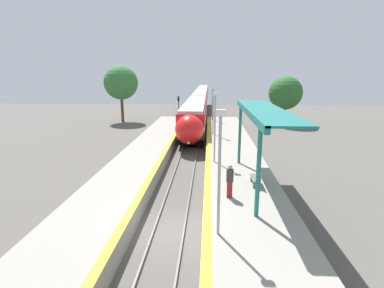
% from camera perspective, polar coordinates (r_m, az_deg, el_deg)
% --- Properties ---
extents(ground_plane, '(120.00, 120.00, 0.00)m').
position_cam_1_polar(ground_plane, '(14.96, -4.40, -16.28)').
color(ground_plane, '#56514C').
extents(rail_left, '(0.08, 90.00, 0.15)m').
position_cam_1_polar(rail_left, '(15.03, -7.23, -15.87)').
color(rail_left, slate).
rests_on(rail_left, ground_plane).
extents(rail_right, '(0.08, 90.00, 0.15)m').
position_cam_1_polar(rail_right, '(14.85, -1.54, -16.14)').
color(rail_right, slate).
rests_on(rail_right, ground_plane).
extents(train, '(2.84, 71.12, 3.81)m').
position_cam_1_polar(train, '(61.94, 1.59, 8.45)').
color(train, black).
rests_on(train, ground_plane).
extents(platform_right, '(4.43, 64.00, 1.03)m').
position_cam_1_polar(platform_right, '(14.74, 11.03, -14.73)').
color(platform_right, gray).
rests_on(platform_right, ground_plane).
extents(platform_left, '(3.83, 64.00, 1.03)m').
position_cam_1_polar(platform_left, '(15.56, -17.82, -13.57)').
color(platform_left, gray).
rests_on(platform_left, ground_plane).
extents(platform_bench, '(0.44, 1.46, 0.89)m').
position_cam_1_polar(platform_bench, '(17.91, 12.19, -6.22)').
color(platform_bench, '#4C6B4C').
rests_on(platform_bench, platform_right).
extents(person_waiting, '(0.36, 0.24, 1.79)m').
position_cam_1_polar(person_waiting, '(15.79, 7.21, -6.88)').
color(person_waiting, maroon).
rests_on(person_waiting, platform_right).
extents(railway_signal, '(0.28, 0.28, 4.19)m').
position_cam_1_polar(railway_signal, '(43.57, -2.57, 6.93)').
color(railway_signal, '#59595E').
rests_on(railway_signal, ground_plane).
extents(lamppost_near, '(0.36, 0.20, 5.06)m').
position_cam_1_polar(lamppost_near, '(11.58, 5.25, -4.05)').
color(lamppost_near, '#9E9EA3').
rests_on(lamppost_near, platform_right).
extents(lamppost_mid, '(0.36, 0.20, 5.06)m').
position_cam_1_polar(lamppost_mid, '(21.59, 4.38, 4.07)').
color(lamppost_mid, '#9E9EA3').
rests_on(lamppost_mid, platform_right).
extents(lamppost_far, '(0.36, 0.20, 5.06)m').
position_cam_1_polar(lamppost_far, '(31.76, 4.07, 7.02)').
color(lamppost_far, '#9E9EA3').
rests_on(lamppost_far, platform_right).
extents(lamppost_farthest, '(0.36, 0.20, 5.06)m').
position_cam_1_polar(lamppost_farthest, '(41.98, 3.90, 8.54)').
color(lamppost_farthest, '#9E9EA3').
rests_on(lamppost_farthest, platform_right).
extents(station_canopy, '(2.02, 11.36, 4.44)m').
position_cam_1_polar(station_canopy, '(17.25, 12.58, 5.59)').
color(station_canopy, '#1E6B66').
rests_on(station_canopy, platform_right).
extents(background_tree_left, '(5.15, 5.15, 8.60)m').
position_cam_1_polar(background_tree_left, '(47.86, -13.39, 11.27)').
color(background_tree_left, brown).
rests_on(background_tree_left, ground_plane).
extents(background_tree_right, '(4.80, 4.80, 7.06)m').
position_cam_1_polar(background_tree_right, '(45.86, 17.37, 9.26)').
color(background_tree_right, brown).
rests_on(background_tree_right, ground_plane).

